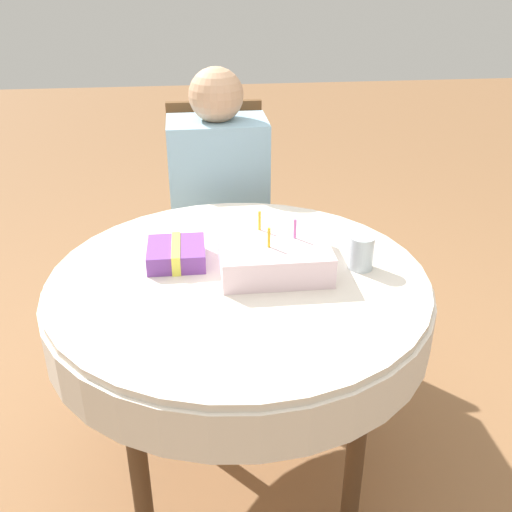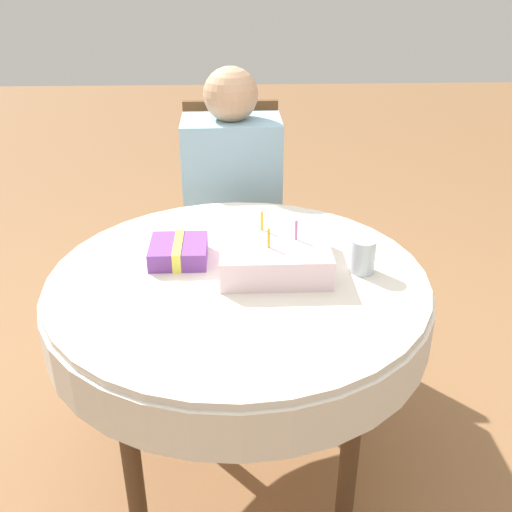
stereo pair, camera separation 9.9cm
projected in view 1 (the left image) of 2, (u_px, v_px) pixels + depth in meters
The scene contains 7 objects.
ground_plane at pixel (241, 469), 1.96m from camera, with size 12.00×12.00×0.00m, color #8C603D.
dining_table at pixel (239, 303), 1.67m from camera, with size 1.05×1.05×0.73m.
chair at pixel (219, 218), 2.48m from camera, with size 0.43×0.43×0.97m.
person at pixel (219, 188), 2.31m from camera, with size 0.38×0.34×1.14m.
birthday_cake at pixel (273, 252), 1.66m from camera, with size 0.30×0.30×0.14m.
drinking_glass at pixel (361, 253), 1.64m from camera, with size 0.07×0.07×0.10m.
gift_box at pixel (176, 254), 1.68m from camera, with size 0.16×0.17×0.06m.
Camera 1 is at (-0.10, -1.41, 1.53)m, focal length 42.00 mm.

